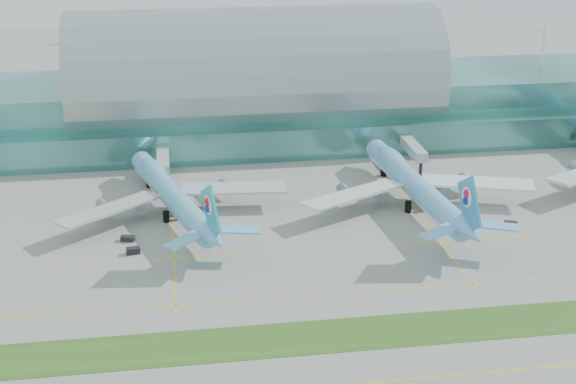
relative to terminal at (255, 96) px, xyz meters
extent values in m
plane|color=gray|center=(-0.01, -128.79, -14.23)|extent=(700.00, 700.00, 0.00)
cube|color=#3D7A75|center=(-0.01, 1.21, -4.23)|extent=(340.00, 42.00, 20.00)
cube|color=#3D7A75|center=(-0.01, -22.79, -9.23)|extent=(340.00, 8.00, 10.00)
ellipsoid|color=#9EA5A8|center=(-0.01, 1.21, 5.77)|extent=(340.00, 46.20, 16.17)
cylinder|color=white|center=(-0.01, 1.21, 13.77)|extent=(0.80, 0.80, 16.00)
cube|color=#B2B7B7|center=(-31.01, -33.79, -8.73)|extent=(3.50, 22.00, 3.00)
cylinder|color=black|center=(-31.01, -43.79, -12.23)|extent=(1.00, 1.00, 4.00)
cube|color=#B2B7B7|center=(43.99, -33.79, -8.73)|extent=(3.50, 22.00, 3.00)
cylinder|color=black|center=(43.99, -43.79, -12.23)|extent=(1.00, 1.00, 4.00)
cube|color=#2D591E|center=(-0.01, -126.79, -14.19)|extent=(420.00, 12.00, 0.08)
cube|color=yellow|center=(-0.01, -110.79, -14.22)|extent=(420.00, 0.35, 0.01)
cube|color=yellow|center=(-0.01, -88.79, -14.22)|extent=(420.00, 0.35, 0.01)
cylinder|color=#65B5DE|center=(-28.93, -62.83, -8.57)|extent=(22.00, 56.74, 5.75)
ellipsoid|color=#65B5DE|center=(-33.55, -47.40, -6.99)|extent=(10.25, 18.31, 4.10)
cone|color=#65B5DE|center=(-37.82, -33.15, -8.57)|extent=(6.84, 6.09, 5.75)
cone|color=#65B5DE|center=(-19.62, -93.92, -7.46)|extent=(7.63, 9.56, 5.46)
cube|color=silver|center=(-44.39, -69.39, -8.94)|extent=(26.09, 22.84, 1.13)
cylinder|color=gray|center=(-41.83, -63.40, -10.89)|extent=(4.48, 5.79, 3.15)
cube|color=silver|center=(-12.41, -59.82, -8.94)|extent=(28.35, 9.54, 1.13)
cylinder|color=gray|center=(-17.84, -56.22, -10.89)|extent=(4.48, 5.79, 3.15)
cube|color=#2AA2BE|center=(-20.15, -92.15, -1.61)|extent=(4.03, 11.84, 13.37)
cylinder|color=white|center=(-20.42, -91.26, -0.22)|extent=(2.08, 4.50, 4.45)
cylinder|color=black|center=(-35.20, -41.89, -12.84)|extent=(1.67, 1.67, 2.78)
cylinder|color=black|center=(-30.53, -67.18, -12.84)|extent=(1.67, 1.67, 2.78)
cylinder|color=black|center=(-25.20, -65.58, -12.84)|extent=(1.67, 1.67, 2.78)
cylinder|color=#6BB2EC|center=(35.06, -65.86, -8.26)|extent=(11.46, 60.91, 6.06)
ellipsoid|color=#6BB2EC|center=(33.54, -48.96, -6.60)|extent=(7.38, 18.87, 4.32)
cone|color=#6BB2EC|center=(32.14, -33.34, -8.26)|extent=(6.47, 5.41, 6.06)
cone|color=#6BB2EC|center=(38.12, -99.94, -7.09)|extent=(6.52, 9.28, 5.76)
cube|color=white|center=(17.71, -69.38, -8.65)|extent=(29.46, 19.93, 1.19)
cylinder|color=gray|center=(21.62, -63.73, -10.71)|extent=(3.79, 5.65, 3.32)
cube|color=white|center=(52.76, -66.24, -8.65)|extent=(30.20, 15.56, 1.19)
cylinder|color=gray|center=(47.91, -61.37, -10.71)|extent=(3.79, 5.65, 3.32)
cube|color=#2F89D1|center=(37.95, -98.00, -0.93)|extent=(1.73, 12.85, 14.09)
cylinder|color=white|center=(37.86, -97.02, 0.53)|extent=(1.30, 4.75, 4.69)
cylinder|color=black|center=(33.00, -42.92, -12.76)|extent=(1.76, 1.76, 2.93)
cylinder|color=black|center=(32.49, -70.02, -12.76)|extent=(1.76, 1.76, 2.93)
cylinder|color=black|center=(38.33, -69.50, -12.76)|extent=(1.76, 1.76, 2.93)
cube|color=black|center=(-38.36, -84.66, -13.47)|extent=(3.45, 2.27, 1.52)
cube|color=black|center=(-39.89, -77.41, -13.59)|extent=(3.63, 2.51, 1.27)
cube|color=#BF7D0B|center=(45.44, -77.07, -13.58)|extent=(3.34, 2.05, 1.28)
cube|color=black|center=(55.41, -83.20, -13.53)|extent=(3.63, 2.69, 1.40)
camera|label=1|loc=(-27.25, -257.36, 69.07)|focal=50.00mm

